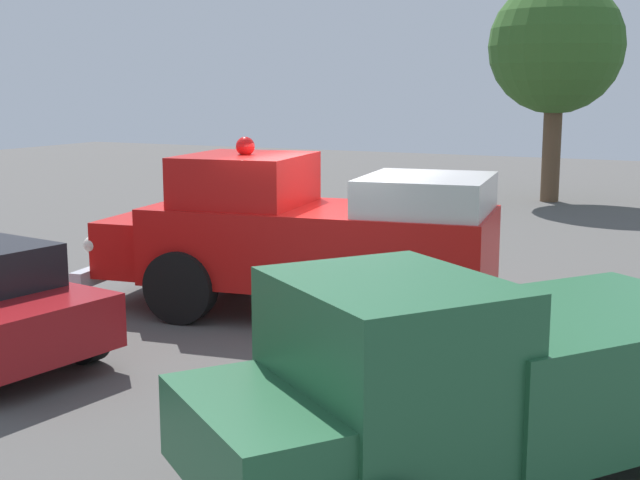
{
  "coord_description": "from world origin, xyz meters",
  "views": [
    {
      "loc": [
        5.16,
        -11.0,
        3.32
      ],
      "look_at": [
        -0.24,
        0.04,
        1.12
      ],
      "focal_mm": 48.46,
      "sensor_mm": 36.0,
      "label": 1
    }
  ],
  "objects_px": {
    "spectator_seated": "(293,228)",
    "vintage_fire_truck": "(305,234)",
    "parked_pickup": "(482,378)",
    "lawn_chair_near_truck": "(291,232)",
    "oak_tree_left": "(556,48)"
  },
  "relations": [
    {
      "from": "oak_tree_left",
      "to": "lawn_chair_near_truck",
      "type": "bearing_deg",
      "value": -103.12
    },
    {
      "from": "parked_pickup",
      "to": "spectator_seated",
      "type": "distance_m",
      "value": 9.47
    },
    {
      "from": "vintage_fire_truck",
      "to": "oak_tree_left",
      "type": "height_order",
      "value": "oak_tree_left"
    },
    {
      "from": "lawn_chair_near_truck",
      "to": "spectator_seated",
      "type": "relative_size",
      "value": 0.79
    },
    {
      "from": "vintage_fire_truck",
      "to": "oak_tree_left",
      "type": "distance_m",
      "value": 14.73
    },
    {
      "from": "oak_tree_left",
      "to": "parked_pickup",
      "type": "bearing_deg",
      "value": -80.32
    },
    {
      "from": "vintage_fire_truck",
      "to": "spectator_seated",
      "type": "relative_size",
      "value": 4.8
    },
    {
      "from": "parked_pickup",
      "to": "lawn_chair_near_truck",
      "type": "bearing_deg",
      "value": 127.25
    },
    {
      "from": "vintage_fire_truck",
      "to": "parked_pickup",
      "type": "xyz_separation_m",
      "value": [
        3.88,
        -4.43,
        -0.21
      ]
    },
    {
      "from": "lawn_chair_near_truck",
      "to": "oak_tree_left",
      "type": "height_order",
      "value": "oak_tree_left"
    },
    {
      "from": "vintage_fire_truck",
      "to": "lawn_chair_near_truck",
      "type": "xyz_separation_m",
      "value": [
        -1.93,
        3.21,
        -0.61
      ]
    },
    {
      "from": "spectator_seated",
      "to": "vintage_fire_truck",
      "type": "bearing_deg",
      "value": -59.28
    },
    {
      "from": "vintage_fire_truck",
      "to": "lawn_chair_near_truck",
      "type": "height_order",
      "value": "vintage_fire_truck"
    },
    {
      "from": "vintage_fire_truck",
      "to": "oak_tree_left",
      "type": "xyz_separation_m",
      "value": [
        0.67,
        14.37,
        3.19
      ]
    },
    {
      "from": "vintage_fire_truck",
      "to": "spectator_seated",
      "type": "xyz_separation_m",
      "value": [
        -1.85,
        3.11,
        -0.5
      ]
    }
  ]
}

